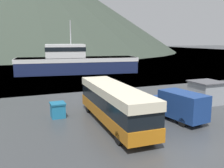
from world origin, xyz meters
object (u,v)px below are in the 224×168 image
at_px(fishing_boat, 76,62).
at_px(small_boat, 118,63).
at_px(tour_bus, 114,103).
at_px(dock_kiosk, 206,92).
at_px(delivery_van, 178,105).
at_px(storage_bin, 58,110).

height_order(fishing_boat, small_boat, fishing_boat).
distance_m(tour_bus, dock_kiosk, 11.76).
relative_size(delivery_van, fishing_boat, 0.25).
distance_m(dock_kiosk, small_boat, 41.83).
height_order(dock_kiosk, small_boat, dock_kiosk).
height_order(tour_bus, fishing_boat, fishing_boat).
distance_m(tour_bus, delivery_van, 5.47).
height_order(storage_bin, dock_kiosk, dock_kiosk).
bearing_deg(delivery_van, storage_bin, 146.36).
height_order(delivery_van, small_boat, delivery_van).
distance_m(tour_bus, storage_bin, 5.28).
height_order(storage_bin, small_boat, storage_bin).
height_order(tour_bus, dock_kiosk, tour_bus).
bearing_deg(storage_bin, tour_bus, -41.23).
distance_m(storage_bin, small_boat, 46.27).
xyz_separation_m(tour_bus, fishing_boat, (4.54, 30.72, 0.51)).
relative_size(fishing_boat, dock_kiosk, 7.92).
relative_size(storage_bin, small_boat, 0.25).
height_order(tour_bus, small_boat, tour_bus).
xyz_separation_m(tour_bus, storage_bin, (-3.88, 3.40, -1.07)).
bearing_deg(small_boat, dock_kiosk, -50.81).
relative_size(tour_bus, dock_kiosk, 3.68).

